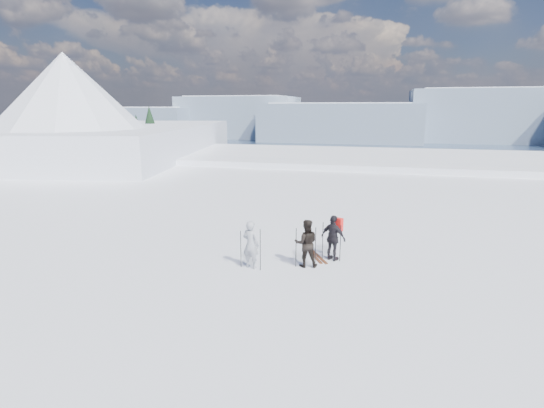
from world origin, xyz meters
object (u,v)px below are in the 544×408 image
Objects in this scene: skier_dark at (306,243)px; skis_loose at (315,255)px; skier_grey at (251,244)px; skier_pack at (333,238)px.

skier_dark is 0.97× the size of skis_loose.
skier_grey is 0.97× the size of skis_loose.
skier_dark is at bearing -145.17° from skier_grey.
skier_grey reaches higher than skier_pack.
skier_pack is (0.75, 0.76, -0.01)m from skier_dark.
skier_dark is 1.01× the size of skier_pack.
skier_pack is at bearing -147.73° from skier_dark.
skier_grey is at bearing 53.82° from skier_pack.
skier_grey is 1.72m from skier_dark.
skis_loose is (1.77, 1.62, -0.74)m from skier_grey.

